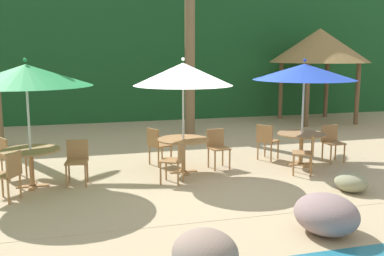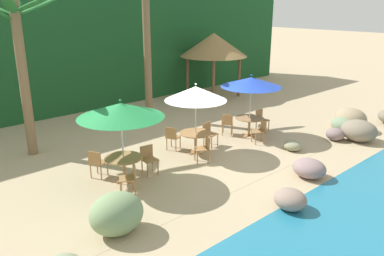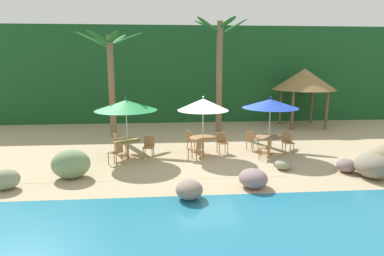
% 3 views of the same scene
% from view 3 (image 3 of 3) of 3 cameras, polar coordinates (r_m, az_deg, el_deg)
% --- Properties ---
extents(ground_plane, '(120.00, 120.00, 0.00)m').
position_cam_3_polar(ground_plane, '(13.68, 2.74, -4.91)').
color(ground_plane, tan).
extents(terrace_deck, '(18.00, 5.20, 0.01)m').
position_cam_3_polar(terrace_deck, '(13.68, 2.74, -4.89)').
color(terrace_deck, tan).
rests_on(terrace_deck, ground).
extents(foliage_backdrop, '(28.00, 2.40, 6.00)m').
position_cam_3_polar(foliage_backdrop, '(22.10, -0.21, 9.23)').
color(foliage_backdrop, '#194C23').
rests_on(foliage_backdrop, ground).
extents(rock_seawall, '(17.28, 3.15, 0.97)m').
position_cam_3_polar(rock_seawall, '(11.76, 18.69, -6.35)').
color(rock_seawall, '#9B8265').
rests_on(rock_seawall, ground).
extents(umbrella_green, '(2.45, 2.45, 2.47)m').
position_cam_3_polar(umbrella_green, '(13.26, -11.31, 3.85)').
color(umbrella_green, silver).
rests_on(umbrella_green, ground).
extents(dining_table_green, '(1.10, 1.10, 0.74)m').
position_cam_3_polar(dining_table_green, '(13.54, -11.06, -2.59)').
color(dining_table_green, '#A37547').
rests_on(dining_table_green, ground).
extents(chair_green_seaward, '(0.48, 0.48, 0.87)m').
position_cam_3_polar(chair_green_seaward, '(13.46, -7.44, -3.00)').
color(chair_green_seaward, '#9E7042').
rests_on(chair_green_seaward, ground).
extents(chair_green_inland, '(0.57, 0.57, 0.87)m').
position_cam_3_polar(chair_green_inland, '(14.31, -12.65, -2.32)').
color(chair_green_inland, '#9E7042').
rests_on(chair_green_inland, ground).
extents(chair_green_left, '(0.57, 0.57, 0.87)m').
position_cam_3_polar(chair_green_left, '(12.84, -12.81, -3.90)').
color(chair_green_left, '#9E7042').
rests_on(chair_green_left, ground).
extents(umbrella_white, '(2.10, 2.10, 2.46)m').
position_cam_3_polar(umbrella_white, '(13.51, 1.92, 4.06)').
color(umbrella_white, silver).
rests_on(umbrella_white, ground).
extents(dining_table_white, '(1.10, 1.10, 0.74)m').
position_cam_3_polar(dining_table_white, '(13.78, 1.88, -2.14)').
color(dining_table_white, '#A37547').
rests_on(dining_table_white, ground).
extents(chair_white_seaward, '(0.46, 0.47, 0.87)m').
position_cam_3_polar(chair_white_seaward, '(14.10, 5.16, -2.29)').
color(chair_white_seaward, '#9E7042').
rests_on(chair_white_seaward, ground).
extents(chair_white_inland, '(0.56, 0.56, 0.87)m').
position_cam_3_polar(chair_white_inland, '(14.48, -0.15, -1.88)').
color(chair_white_inland, '#9E7042').
rests_on(chair_white_inland, ground).
extents(chair_white_left, '(0.58, 0.58, 0.87)m').
position_cam_3_polar(chair_white_left, '(13.01, 0.75, -3.40)').
color(chair_white_left, '#9E7042').
rests_on(chair_white_left, ground).
extents(umbrella_blue, '(2.30, 2.30, 2.43)m').
position_cam_3_polar(umbrella_blue, '(14.02, 13.36, 4.11)').
color(umbrella_blue, silver).
rests_on(umbrella_blue, ground).
extents(dining_table_blue, '(1.10, 1.10, 0.74)m').
position_cam_3_polar(dining_table_blue, '(14.28, 13.08, -1.95)').
color(dining_table_blue, '#A37547').
rests_on(dining_table_blue, ground).
extents(chair_blue_seaward, '(0.42, 0.43, 0.87)m').
position_cam_3_polar(chair_blue_seaward, '(14.67, 16.12, -2.16)').
color(chair_blue_seaward, '#9E7042').
rests_on(chair_blue_seaward, ground).
extents(chair_blue_inland, '(0.59, 0.59, 0.87)m').
position_cam_3_polar(chair_blue_inland, '(14.73, 10.17, -1.83)').
color(chair_blue_inland, '#9E7042').
rests_on(chair_blue_inland, ground).
extents(chair_blue_left, '(0.57, 0.57, 0.87)m').
position_cam_3_polar(chair_blue_left, '(13.48, 12.81, -3.17)').
color(chair_blue_left, '#9E7042').
rests_on(chair_blue_left, ground).
extents(palm_tree_nearest, '(3.32, 3.24, 5.30)m').
position_cam_3_polar(palm_tree_nearest, '(17.24, -13.91, 10.40)').
color(palm_tree_nearest, brown).
rests_on(palm_tree_nearest, ground).
extents(palm_tree_second, '(2.88, 3.00, 6.09)m').
position_cam_3_polar(palm_tree_second, '(18.10, 4.72, 11.65)').
color(palm_tree_second, brown).
rests_on(palm_tree_second, ground).
extents(palapa_hut, '(3.64, 3.64, 3.43)m').
position_cam_3_polar(palapa_hut, '(20.73, 18.78, 7.91)').
color(palapa_hut, brown).
rests_on(palapa_hut, ground).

